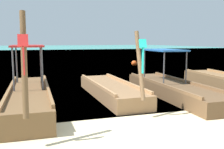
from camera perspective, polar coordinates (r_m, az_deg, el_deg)
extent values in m
plane|color=beige|center=(5.80, 12.48, -14.35)|extent=(120.00, 120.00, 0.00)
plane|color=#2DB29E|center=(66.72, -15.37, 5.41)|extent=(120.00, 120.00, 0.00)
cube|color=brown|center=(8.65, -17.96, -5.16)|extent=(1.30, 5.70, 0.60)
cube|color=brown|center=(8.62, -21.88, -3.02)|extent=(0.15, 5.24, 0.10)
cube|color=brown|center=(8.59, -14.22, -2.74)|extent=(0.15, 5.24, 0.10)
cylinder|color=brown|center=(5.51, -19.00, 2.29)|extent=(0.13, 0.65, 2.19)
cube|color=red|center=(5.38, -19.26, 7.19)|extent=(0.20, 0.12, 0.25)
cube|color=red|center=(5.37, -19.08, 2.87)|extent=(0.03, 0.08, 0.57)
cylinder|color=#4C4C51|center=(8.38, -21.18, 1.02)|extent=(0.05, 0.05, 1.34)
cylinder|color=#4C4C51|center=(8.36, -15.30, 1.25)|extent=(0.05, 0.05, 1.34)
cylinder|color=#4C4C51|center=(10.07, -20.50, 2.06)|extent=(0.05, 0.05, 1.34)
cylinder|color=#4C4C51|center=(10.06, -15.60, 2.25)|extent=(0.05, 0.05, 1.34)
cube|color=#AD2323|center=(9.17, -18.32, 6.06)|extent=(1.07, 1.92, 0.06)
cube|color=olive|center=(9.88, -0.30, -3.55)|extent=(1.35, 5.08, 0.49)
cube|color=#AF7F52|center=(9.66, -3.66, -2.03)|extent=(0.15, 4.66, 0.10)
cube|color=#AF7F52|center=(10.03, 2.93, -1.67)|extent=(0.15, 4.66, 0.10)
cylinder|color=brown|center=(7.27, 6.23, 2.04)|extent=(0.13, 0.64, 1.95)
cube|color=#1ECCBC|center=(7.08, 6.88, 6.88)|extent=(0.20, 0.12, 0.25)
cube|color=#1ECCBC|center=(7.08, 6.89, 3.07)|extent=(0.03, 0.08, 0.70)
cube|color=brown|center=(10.24, 13.35, -3.36)|extent=(1.50, 6.08, 0.49)
cube|color=brown|center=(9.89, 10.19, -1.91)|extent=(0.21, 5.57, 0.10)
cube|color=brown|center=(10.52, 16.42, -1.54)|extent=(0.21, 5.57, 0.10)
cylinder|color=#4C4C51|center=(9.76, 11.52, 1.31)|extent=(0.05, 0.05, 1.24)
cylinder|color=#4C4C51|center=(10.23, 16.23, 1.45)|extent=(0.05, 0.05, 1.24)
cylinder|color=#4C4C51|center=(11.39, 7.26, 2.27)|extent=(0.05, 0.05, 1.24)
cylinder|color=#4C4C51|center=(11.80, 11.50, 2.36)|extent=(0.05, 0.05, 1.24)
cube|color=#235BA3|center=(10.74, 11.60, 5.35)|extent=(1.20, 2.04, 0.06)
cube|color=#9F7246|center=(12.02, 22.86, -0.58)|extent=(0.65, 5.63, 0.10)
sphere|color=#EA5119|center=(21.87, 4.95, 2.50)|extent=(0.48, 0.48, 0.48)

